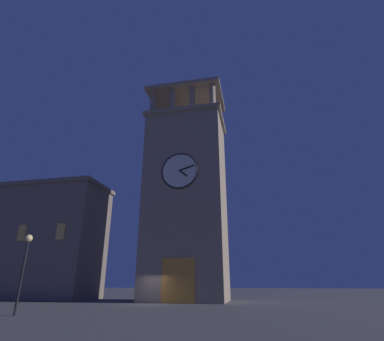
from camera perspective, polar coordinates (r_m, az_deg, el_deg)
The scene contains 4 objects.
ground_plane at distance 28.75m, azimuth -8.38°, elevation -23.90°, with size 200.00×200.00×0.00m, color #424247.
clocktower at distance 33.94m, azimuth -1.08°, elevation -5.32°, with size 9.05×7.14×27.02m.
adjacent_wing_building at distance 43.47m, azimuth -29.37°, elevation -11.54°, with size 19.91×6.97×13.34m.
street_lamp at distance 21.22m, azimuth -29.14°, elevation -14.14°, with size 0.44×0.44×4.52m.
Camera 1 is at (-9.53, 27.07, 1.70)m, focal length 28.02 mm.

